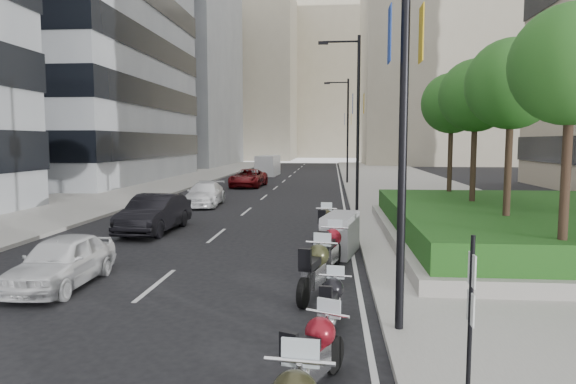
# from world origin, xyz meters

# --- Properties ---
(ground) EXTENTS (160.00, 160.00, 0.00)m
(ground) POSITION_xyz_m (0.00, 0.00, 0.00)
(ground) COLOR black
(ground) RESTS_ON ground
(sidewalk_right) EXTENTS (10.00, 100.00, 0.15)m
(sidewalk_right) POSITION_xyz_m (9.00, 30.00, 0.07)
(sidewalk_right) COLOR #9E9B93
(sidewalk_right) RESTS_ON ground
(sidewalk_left) EXTENTS (8.00, 100.00, 0.15)m
(sidewalk_left) POSITION_xyz_m (-12.00, 30.00, 0.07)
(sidewalk_left) COLOR #9E9B93
(sidewalk_left) RESTS_ON ground
(lane_edge) EXTENTS (0.12, 100.00, 0.01)m
(lane_edge) POSITION_xyz_m (3.70, 30.00, 0.01)
(lane_edge) COLOR silver
(lane_edge) RESTS_ON ground
(lane_centre) EXTENTS (0.12, 100.00, 0.01)m
(lane_centre) POSITION_xyz_m (-1.50, 30.00, 0.01)
(lane_centre) COLOR silver
(lane_centre) RESTS_ON ground
(building_grey_far) EXTENTS (22.00, 26.00, 30.00)m
(building_grey_far) POSITION_xyz_m (-24.00, 70.00, 15.00)
(building_grey_far) COLOR gray
(building_grey_far) RESTS_ON ground
(building_cream_right) EXTENTS (28.00, 24.00, 36.00)m
(building_cream_right) POSITION_xyz_m (22.00, 80.00, 18.00)
(building_cream_right) COLOR #B7AD93
(building_cream_right) RESTS_ON ground
(building_cream_left) EXTENTS (26.00, 24.00, 34.00)m
(building_cream_left) POSITION_xyz_m (-18.00, 100.00, 17.00)
(building_cream_left) COLOR #B7AD93
(building_cream_left) RESTS_ON ground
(building_cream_centre) EXTENTS (30.00, 24.00, 38.00)m
(building_cream_centre) POSITION_xyz_m (2.00, 120.00, 19.00)
(building_cream_centre) COLOR #B7AD93
(building_cream_centre) RESTS_ON ground
(planter) EXTENTS (10.00, 14.00, 0.40)m
(planter) POSITION_xyz_m (10.00, 10.00, 0.35)
(planter) COLOR #99948E
(planter) RESTS_ON sidewalk_right
(hedge) EXTENTS (9.40, 13.40, 0.80)m
(hedge) POSITION_xyz_m (10.00, 10.00, 0.95)
(hedge) COLOR #144816
(hedge) RESTS_ON planter
(tree_0) EXTENTS (2.80, 2.80, 6.30)m
(tree_0) POSITION_xyz_m (8.50, 4.00, 5.42)
(tree_0) COLOR #332319
(tree_0) RESTS_ON planter
(tree_1) EXTENTS (2.80, 2.80, 6.30)m
(tree_1) POSITION_xyz_m (8.50, 8.00, 5.42)
(tree_1) COLOR #332319
(tree_1) RESTS_ON planter
(tree_2) EXTENTS (2.80, 2.80, 6.30)m
(tree_2) POSITION_xyz_m (8.50, 12.00, 5.42)
(tree_2) COLOR #332319
(tree_2) RESTS_ON planter
(tree_3) EXTENTS (2.80, 2.80, 6.30)m
(tree_3) POSITION_xyz_m (8.50, 16.00, 5.42)
(tree_3) COLOR #332319
(tree_3) RESTS_ON planter
(lamp_post_0) EXTENTS (2.34, 0.45, 9.00)m
(lamp_post_0) POSITION_xyz_m (4.14, 1.00, 5.07)
(lamp_post_0) COLOR black
(lamp_post_0) RESTS_ON ground
(lamp_post_1) EXTENTS (2.34, 0.45, 9.00)m
(lamp_post_1) POSITION_xyz_m (4.14, 18.00, 5.07)
(lamp_post_1) COLOR black
(lamp_post_1) RESTS_ON ground
(lamp_post_2) EXTENTS (2.34, 0.45, 9.00)m
(lamp_post_2) POSITION_xyz_m (4.14, 36.00, 5.07)
(lamp_post_2) COLOR black
(lamp_post_2) RESTS_ON ground
(parking_sign) EXTENTS (0.06, 0.32, 2.50)m
(parking_sign) POSITION_xyz_m (4.80, -2.00, 1.46)
(parking_sign) COLOR black
(parking_sign) RESTS_ON ground
(motorcycle_1) EXTENTS (1.05, 2.02, 1.07)m
(motorcycle_1) POSITION_xyz_m (2.76, -1.34, 0.57)
(motorcycle_1) COLOR black
(motorcycle_1) RESTS_ON ground
(motorcycle_2) EXTENTS (0.67, 2.00, 1.00)m
(motorcycle_2) POSITION_xyz_m (3.02, 1.15, 0.53)
(motorcycle_2) COLOR black
(motorcycle_2) RESTS_ON ground
(motorcycle_3) EXTENTS (0.92, 2.40, 1.21)m
(motorcycle_3) POSITION_xyz_m (2.63, 3.39, 0.65)
(motorcycle_3) COLOR black
(motorcycle_3) RESTS_ON ground
(motorcycle_4) EXTENTS (0.86, 2.39, 1.21)m
(motorcycle_4) POSITION_xyz_m (2.98, 5.71, 0.64)
(motorcycle_4) COLOR black
(motorcycle_4) RESTS_ON ground
(motorcycle_5) EXTENTS (1.34, 2.34, 1.34)m
(motorcycle_5) POSITION_xyz_m (3.29, 7.94, 0.67)
(motorcycle_5) COLOR black
(motorcycle_5) RESTS_ON ground
(motorcycle_6) EXTENTS (0.79, 2.36, 1.17)m
(motorcycle_6) POSITION_xyz_m (2.74, 10.23, 0.63)
(motorcycle_6) COLOR black
(motorcycle_6) RESTS_ON ground
(car_a) EXTENTS (1.62, 3.87, 1.31)m
(car_a) POSITION_xyz_m (-3.84, 3.70, 0.65)
(car_a) COLOR white
(car_a) RESTS_ON ground
(car_b) EXTENTS (1.83, 4.71, 1.53)m
(car_b) POSITION_xyz_m (-4.20, 11.55, 0.76)
(car_b) COLOR black
(car_b) RESTS_ON ground
(car_c) EXTENTS (2.10, 4.67, 1.33)m
(car_c) POSITION_xyz_m (-4.30, 20.27, 0.66)
(car_c) COLOR white
(car_c) RESTS_ON ground
(car_d) EXTENTS (2.73, 5.36, 1.45)m
(car_d) POSITION_xyz_m (-3.81, 32.61, 0.72)
(car_d) COLOR maroon
(car_d) RESTS_ON ground
(delivery_van) EXTENTS (2.24, 5.28, 2.18)m
(delivery_van) POSITION_xyz_m (-3.99, 46.69, 1.02)
(delivery_van) COLOR white
(delivery_van) RESTS_ON ground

